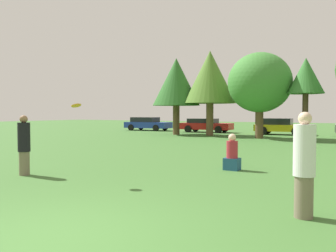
{
  "coord_description": "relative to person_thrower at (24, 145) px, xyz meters",
  "views": [
    {
      "loc": [
        3.79,
        -3.25,
        1.75
      ],
      "look_at": [
        -0.89,
        4.56,
        1.4
      ],
      "focal_mm": 36.81,
      "sensor_mm": 36.0,
      "label": 1
    }
  ],
  "objects": [
    {
      "name": "tree_3",
      "position": [
        4.67,
        16.92,
        3.15
      ],
      "size": [
        2.26,
        2.26,
        5.21
      ],
      "color": "#473323",
      "rests_on": "ground"
    },
    {
      "name": "bystander_sitting",
      "position": [
        4.69,
        3.81,
        -0.39
      ],
      "size": [
        0.46,
        0.38,
        1.11
      ],
      "color": "navy",
      "rests_on": "ground"
    },
    {
      "name": "person_catcher",
      "position": [
        7.41,
        -0.14,
        0.04
      ],
      "size": [
        0.36,
        0.36,
        1.76
      ],
      "rotation": [
        0.0,
        0.0,
        3.12
      ],
      "color": "#726651",
      "rests_on": "ground"
    },
    {
      "name": "person_thrower",
      "position": [
        0.0,
        0.0,
        0.0
      ],
      "size": [
        0.34,
        0.34,
        1.68
      ],
      "rotation": [
        0.0,
        0.0,
        -0.02
      ],
      "color": "#726651",
      "rests_on": "ground"
    },
    {
      "name": "ground_plane",
      "position": [
        4.59,
        -2.91,
        -0.85
      ],
      "size": [
        120.0,
        120.0,
        0.0
      ],
      "primitive_type": "plane",
      "color": "#3D6B2D"
    },
    {
      "name": "tree_1",
      "position": [
        -2.38,
        18.06,
        3.58
      ],
      "size": [
        3.99,
        3.99,
        6.46
      ],
      "color": "brown",
      "rests_on": "ground"
    },
    {
      "name": "parked_car_yellow",
      "position": [
        1.98,
        21.95,
        -0.17
      ],
      "size": [
        4.08,
        2.23,
        1.3
      ],
      "rotation": [
        0.0,
        0.0,
        0.06
      ],
      "color": "gold",
      "rests_on": "ground"
    },
    {
      "name": "tree_0",
      "position": [
        -5.18,
        17.79,
        3.32
      ],
      "size": [
        3.76,
        3.76,
        6.09
      ],
      "color": "brown",
      "rests_on": "ground"
    },
    {
      "name": "frisbee",
      "position": [
        2.0,
        0.04,
        1.08
      ],
      "size": [
        0.25,
        0.25,
        0.12
      ],
      "color": "orange"
    },
    {
      "name": "tree_2",
      "position": [
        1.71,
        17.08,
        2.92
      ],
      "size": [
        4.27,
        4.27,
        5.81
      ],
      "color": "brown",
      "rests_on": "ground"
    },
    {
      "name": "parked_car_blue",
      "position": [
        -10.83,
        21.94,
        -0.17
      ],
      "size": [
        4.62,
        2.23,
        1.3
      ],
      "rotation": [
        0.0,
        0.0,
        0.06
      ],
      "color": "#1E389E",
      "rests_on": "ground"
    },
    {
      "name": "parked_car_red",
      "position": [
        -4.53,
        21.97,
        -0.2
      ],
      "size": [
        4.66,
        2.13,
        1.23
      ],
      "rotation": [
        0.0,
        0.0,
        0.06
      ],
      "color": "red",
      "rests_on": "ground"
    }
  ]
}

